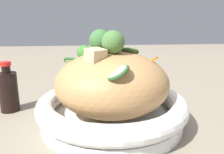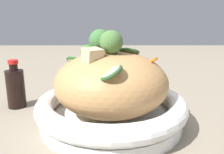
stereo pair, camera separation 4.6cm
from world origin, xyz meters
TOP-DOWN VIEW (x-y plane):
  - ground_plane at (0.00, 0.00)m, footprint 3.00×3.00m
  - serving_bowl at (0.00, 0.00)m, footprint 0.31×0.31m
  - noodle_heap at (0.00, 0.00)m, footprint 0.23×0.23m
  - broccoli_florets at (0.01, 0.02)m, footprint 0.15×0.11m
  - carrot_coins at (0.07, -0.04)m, footprint 0.14×0.10m
  - zucchini_slices at (-0.00, 0.01)m, footprint 0.20×0.17m
  - chicken_chunks at (-0.00, 0.02)m, footprint 0.11×0.06m
  - soy_sauce_bottle at (0.09, 0.24)m, footprint 0.04×0.04m
  - chopsticks_pair at (0.34, -0.03)m, footprint 0.08×0.23m

SIDE VIEW (x-z plane):
  - ground_plane at x=0.00m, z-range 0.00..0.00m
  - chopsticks_pair at x=0.34m, z-range 0.00..0.01m
  - serving_bowl at x=0.00m, z-range 0.00..0.06m
  - soy_sauce_bottle at x=0.09m, z-range -0.01..0.11m
  - noodle_heap at x=0.00m, z-range 0.02..0.15m
  - carrot_coins at x=0.07m, z-range 0.11..0.14m
  - zucchini_slices at x=0.00m, z-range 0.11..0.16m
  - chicken_chunks at x=0.00m, z-range 0.14..0.18m
  - broccoli_florets at x=0.01m, z-range 0.12..0.21m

